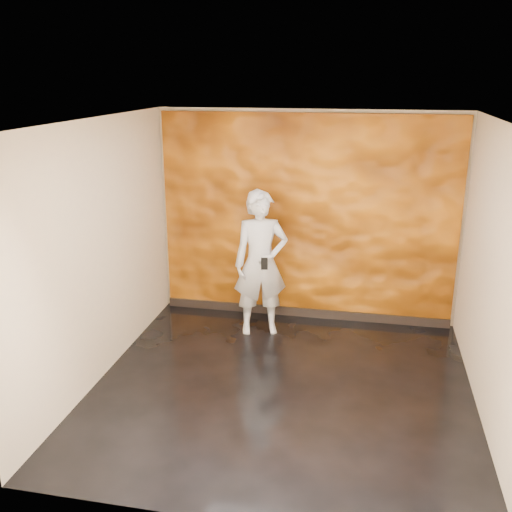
{
  "coord_description": "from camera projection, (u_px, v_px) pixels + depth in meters",
  "views": [
    {
      "loc": [
        0.81,
        -5.36,
        3.22
      ],
      "look_at": [
        -0.46,
        0.86,
        1.19
      ],
      "focal_mm": 40.0,
      "sensor_mm": 36.0,
      "label": 1
    }
  ],
  "objects": [
    {
      "name": "room",
      "position": [
        284.0,
        264.0,
        5.71
      ],
      "size": [
        4.02,
        4.02,
        2.81
      ],
      "color": "black",
      "rests_on": "ground"
    },
    {
      "name": "feature_wall",
      "position": [
        307.0,
        219.0,
        7.55
      ],
      "size": [
        3.9,
        0.06,
        2.75
      ],
      "primitive_type": "cube",
      "color": "orange",
      "rests_on": "ground"
    },
    {
      "name": "baseboard",
      "position": [
        304.0,
        312.0,
        7.91
      ],
      "size": [
        3.9,
        0.04,
        0.12
      ],
      "primitive_type": "cube",
      "color": "black",
      "rests_on": "ground"
    },
    {
      "name": "man",
      "position": [
        261.0,
        263.0,
        7.2
      ],
      "size": [
        0.78,
        0.63,
        1.87
      ],
      "primitive_type": "imported",
      "rotation": [
        0.0,
        0.0,
        0.3
      ],
      "color": "#91959E",
      "rests_on": "ground"
    },
    {
      "name": "phone",
      "position": [
        264.0,
        264.0,
        6.92
      ],
      "size": [
        0.08,
        0.03,
        0.15
      ],
      "primitive_type": "cube",
      "rotation": [
        0.0,
        0.0,
        0.2
      ],
      "color": "black",
      "rests_on": "man"
    }
  ]
}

